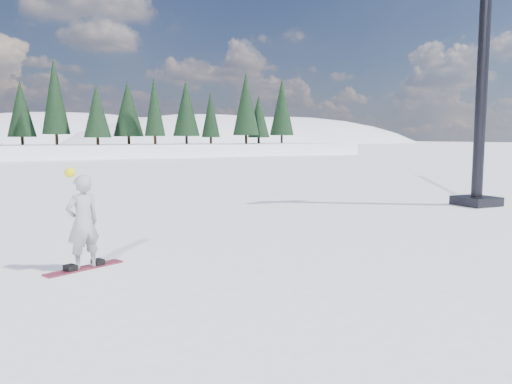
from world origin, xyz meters
TOP-DOWN VIEW (x-y plane):
  - ground at (0.00, 0.00)m, footprint 420.00×420.00m
  - lift_tower at (14.99, 2.83)m, footprint 2.36×1.32m
  - snowboarder_woman at (1.20, 0.03)m, footprint 0.75×0.62m
  - snowboard_woman at (1.20, 0.03)m, footprint 1.49×0.84m

SIDE VIEW (x-z plane):
  - ground at x=0.00m, z-range 0.00..0.00m
  - snowboard_woman at x=1.20m, z-range 0.00..0.03m
  - snowboarder_woman at x=1.20m, z-range -0.06..1.84m
  - lift_tower at x=14.99m, z-range -0.79..7.75m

